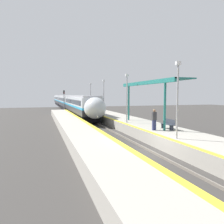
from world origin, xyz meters
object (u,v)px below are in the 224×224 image
(train, at_px, (67,102))
(person_waiting, at_px, (154,119))
(lamppost_far, at_px, (104,95))
(lamppost_mid, at_px, (127,95))
(lamppost_farthest, at_px, (90,95))
(platform_bench, at_px, (168,124))
(railway_signal, at_px, (64,100))
(lamppost_near, at_px, (178,95))

(train, height_order, person_waiting, train)
(train, height_order, lamppost_far, lamppost_far)
(lamppost_mid, distance_m, lamppost_farthest, 18.32)
(platform_bench, bearing_deg, railway_signal, 102.01)
(platform_bench, relative_size, person_waiting, 0.99)
(train, relative_size, person_waiting, 37.98)
(train, distance_m, lamppost_near, 46.23)
(train, height_order, lamppost_mid, lamppost_mid)
(lamppost_mid, bearing_deg, lamppost_near, -90.00)
(railway_signal, bearing_deg, lamppost_mid, -79.34)
(lamppost_mid, bearing_deg, lamppost_farthest, 90.00)
(person_waiting, xyz_separation_m, lamppost_mid, (-0.30, 5.49, 2.06))
(lamppost_near, bearing_deg, railway_signal, 97.69)
(person_waiting, xyz_separation_m, lamppost_farthest, (-0.30, 23.81, 2.06))
(railway_signal, distance_m, lamppost_mid, 23.71)
(platform_bench, height_order, lamppost_mid, lamppost_mid)
(person_waiting, distance_m, lamppost_farthest, 23.90)
(platform_bench, height_order, railway_signal, railway_signal)
(lamppost_near, xyz_separation_m, lamppost_far, (0.00, 18.32, 0.00))
(lamppost_far, height_order, lamppost_farthest, same)
(lamppost_far, bearing_deg, person_waiting, -88.84)
(train, xyz_separation_m, lamppost_near, (2.33, -46.13, 1.76))
(person_waiting, xyz_separation_m, lamppost_near, (-0.30, -3.67, 2.06))
(railway_signal, bearing_deg, lamppost_farthest, -48.57)
(lamppost_near, relative_size, lamppost_mid, 1.00)
(railway_signal, xyz_separation_m, lamppost_farthest, (4.38, -4.97, 1.01))
(lamppost_mid, height_order, lamppost_far, same)
(railway_signal, height_order, lamppost_mid, lamppost_mid)
(lamppost_near, bearing_deg, platform_bench, 65.58)
(lamppost_farthest, bearing_deg, railway_signal, 131.43)
(person_waiting, bearing_deg, lamppost_far, 91.16)
(platform_bench, height_order, lamppost_farthest, lamppost_farthest)
(lamppost_near, bearing_deg, person_waiting, 85.38)
(person_waiting, height_order, lamppost_far, lamppost_far)
(train, relative_size, lamppost_farthest, 12.94)
(train, xyz_separation_m, railway_signal, (-2.05, -13.69, 0.75))
(lamppost_near, height_order, lamppost_farthest, same)
(platform_bench, distance_m, lamppost_far, 14.85)
(person_waiting, distance_m, lamppost_mid, 5.87)
(lamppost_near, bearing_deg, lamppost_far, 90.00)
(train, relative_size, lamppost_near, 12.94)
(platform_bench, distance_m, lamppost_farthest, 23.89)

